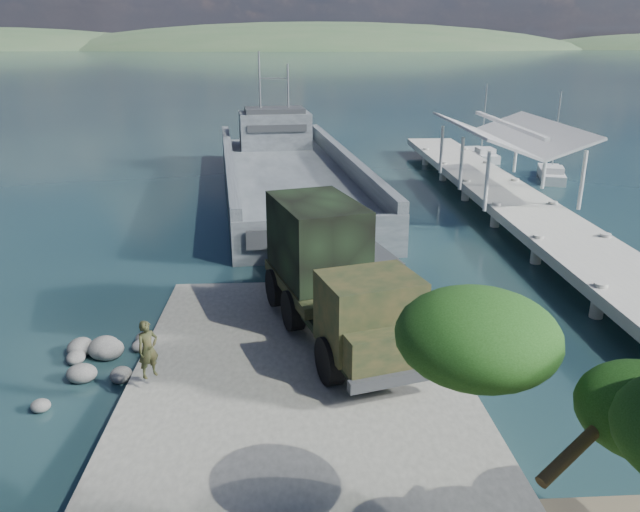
{
  "coord_description": "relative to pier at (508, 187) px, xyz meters",
  "views": [
    {
      "loc": [
        -0.28,
        -16.92,
        10.05
      ],
      "look_at": [
        1.02,
        6.0,
        1.97
      ],
      "focal_mm": 35.0,
      "sensor_mm": 36.0,
      "label": 1
    }
  ],
  "objects": [
    {
      "name": "boat_ramp",
      "position": [
        -13.0,
        -19.77,
        -1.35
      ],
      "size": [
        10.0,
        18.0,
        0.5
      ],
      "primitive_type": "cube",
      "color": "slate",
      "rests_on": "ground"
    },
    {
      "name": "distant_headlands",
      "position": [
        37.0,
        541.23,
        -1.6
      ],
      "size": [
        1000.0,
        240.0,
        48.0
      ],
      "primitive_type": null,
      "color": "#385736",
      "rests_on": "ground"
    },
    {
      "name": "pier",
      "position": [
        0.0,
        0.0,
        0.0
      ],
      "size": [
        6.4,
        44.0,
        6.1
      ],
      "color": "beige",
      "rests_on": "ground"
    },
    {
      "name": "military_truck",
      "position": [
        -11.76,
        -16.29,
        0.99
      ],
      "size": [
        5.07,
        9.41,
        4.19
      ],
      "rotation": [
        0.0,
        0.0,
        0.28
      ],
      "color": "black",
      "rests_on": "boat_ramp"
    },
    {
      "name": "sailboat_near",
      "position": [
        6.55,
        9.09,
        -1.25
      ],
      "size": [
        3.09,
        5.61,
        6.56
      ],
      "rotation": [
        0.0,
        0.0,
        -0.3
      ],
      "color": "beige",
      "rests_on": "ground"
    },
    {
      "name": "soldier",
      "position": [
        -17.23,
        -19.76,
        -0.25
      ],
      "size": [
        0.74,
        0.72,
        1.71
      ],
      "primitive_type": "imported",
      "rotation": [
        0.0,
        0.0,
        0.7
      ],
      "color": "black",
      "rests_on": "boat_ramp"
    },
    {
      "name": "sailboat_far",
      "position": [
        3.82,
        17.42,
        -1.25
      ],
      "size": [
        1.71,
        5.41,
        6.54
      ],
      "rotation": [
        0.0,
        0.0,
        0.03
      ],
      "color": "beige",
      "rests_on": "ground"
    },
    {
      "name": "shoreline_rocks",
      "position": [
        -19.2,
        -18.27,
        -1.6
      ],
      "size": [
        3.2,
        5.6,
        0.9
      ],
      "primitive_type": null,
      "color": "#555552",
      "rests_on": "ground"
    },
    {
      "name": "landing_craft",
      "position": [
        -13.06,
        5.69,
        -0.8
      ],
      "size": [
        11.22,
        33.43,
        9.76
      ],
      "rotation": [
        0.0,
        0.0,
        0.1
      ],
      "color": "#3E4349",
      "rests_on": "ground"
    },
    {
      "name": "ground",
      "position": [
        -13.0,
        -18.77,
        -1.6
      ],
      "size": [
        1400.0,
        1400.0,
        0.0
      ],
      "primitive_type": "plane",
      "color": "#19333C",
      "rests_on": "ground"
    }
  ]
}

